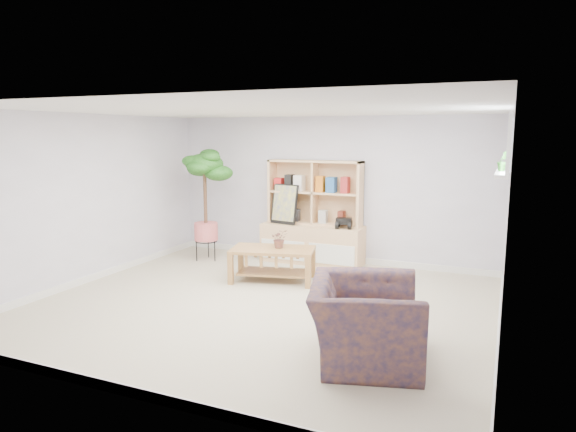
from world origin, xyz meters
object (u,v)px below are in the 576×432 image
at_px(floor_tree, 205,205).
at_px(armchair, 365,316).
at_px(storage_unit, 313,212).
at_px(coffee_table, 273,265).

distance_m(floor_tree, armchair, 4.44).
relative_size(storage_unit, armchair, 1.45).
distance_m(storage_unit, floor_tree, 1.79).
xyz_separation_m(coffee_table, armchair, (1.91, -2.04, 0.19)).
bearing_deg(storage_unit, coffee_table, -96.64).
xyz_separation_m(floor_tree, armchair, (3.47, -2.72, -0.51)).
bearing_deg(floor_tree, armchair, -38.15).
distance_m(coffee_table, armchair, 2.80).
xyz_separation_m(storage_unit, armchair, (1.76, -3.28, -0.41)).
xyz_separation_m(storage_unit, floor_tree, (-1.70, -0.55, 0.09)).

